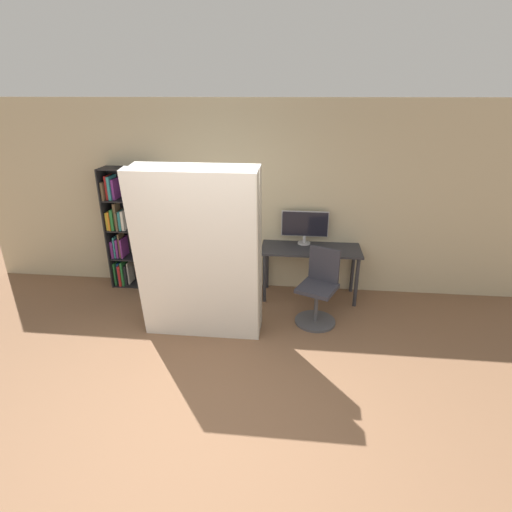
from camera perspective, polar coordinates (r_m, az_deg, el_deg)
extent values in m
plane|color=brown|center=(3.74, -7.73, -25.24)|extent=(16.00, 16.00, 0.00)
cube|color=#C6B793|center=(5.75, -1.26, 8.20)|extent=(8.00, 0.06, 2.70)
cube|color=#2D2D33|center=(5.60, 7.86, 0.97)|extent=(1.38, 0.56, 0.03)
cylinder|color=#2D2D33|center=(5.56, 1.22, -3.20)|extent=(0.05, 0.05, 0.72)
cylinder|color=#2D2D33|center=(5.61, 14.15, -3.69)|extent=(0.05, 0.05, 0.72)
cylinder|color=#2D2D33|center=(5.96, 1.59, -1.37)|extent=(0.05, 0.05, 0.72)
cylinder|color=#2D2D33|center=(6.00, 13.63, -1.84)|extent=(0.05, 0.05, 0.72)
cylinder|color=#B7B7BC|center=(5.75, 6.87, 1.86)|extent=(0.18, 0.18, 0.02)
cylinder|color=#B7B7BC|center=(5.73, 6.89, 2.44)|extent=(0.04, 0.04, 0.10)
cube|color=#B7B7BC|center=(5.66, 7.00, 4.60)|extent=(0.66, 0.02, 0.37)
cube|color=black|center=(5.66, 7.00, 4.58)|extent=(0.64, 0.03, 0.34)
cylinder|color=#4C4C51|center=(5.28, 8.43, -9.19)|extent=(0.52, 0.52, 0.03)
cylinder|color=#4C4C51|center=(5.16, 8.57, -6.99)|extent=(0.05, 0.05, 0.43)
cube|color=#33333D|center=(5.05, 8.73, -4.60)|extent=(0.58, 0.58, 0.05)
cube|color=#33333D|center=(5.12, 9.72, -1.21)|extent=(0.38, 0.20, 0.45)
cube|color=black|center=(6.28, -20.20, 3.70)|extent=(0.02, 0.34, 1.79)
cube|color=black|center=(5.99, -13.57, 3.58)|extent=(0.02, 0.34, 1.79)
cube|color=black|center=(6.26, -16.42, 4.12)|extent=(0.78, 0.02, 1.79)
cube|color=black|center=(6.45, -16.09, -3.82)|extent=(0.75, 0.30, 0.02)
cube|color=black|center=(6.27, -16.52, -0.18)|extent=(0.75, 0.30, 0.02)
cube|color=black|center=(6.12, -16.97, 3.65)|extent=(0.75, 0.30, 0.02)
cube|color=black|center=(6.00, -17.44, 7.65)|extent=(0.75, 0.30, 0.02)
cube|color=black|center=(5.91, -17.93, 11.79)|extent=(0.75, 0.30, 0.02)
cube|color=#287A38|center=(6.51, -19.12, -2.15)|extent=(0.03, 0.25, 0.35)
cube|color=#1E4C9E|center=(6.52, -18.77, -2.16)|extent=(0.03, 0.18, 0.33)
cube|color=red|center=(6.45, -18.60, -2.46)|extent=(0.04, 0.21, 0.32)
cube|color=#287A38|center=(6.45, -18.20, -2.15)|extent=(0.03, 0.25, 0.37)
cube|color=#232328|center=(6.45, -17.86, -2.39)|extent=(0.03, 0.21, 0.31)
cube|color=silver|center=(6.47, -17.48, -2.12)|extent=(0.02, 0.21, 0.34)
cube|color=#7A2D84|center=(6.37, -19.50, 1.13)|extent=(0.04, 0.25, 0.26)
cube|color=teal|center=(6.32, -19.34, 1.29)|extent=(0.02, 0.17, 0.32)
cube|color=#7A2D84|center=(6.32, -18.96, 1.17)|extent=(0.03, 0.20, 0.28)
cube|color=brown|center=(6.31, -18.63, 1.61)|extent=(0.02, 0.20, 0.37)
cube|color=#7A2D84|center=(6.32, -18.31, 1.27)|extent=(0.02, 0.25, 0.29)
cube|color=gold|center=(6.19, -20.23, 4.80)|extent=(0.03, 0.18, 0.26)
cube|color=orange|center=(6.20, -19.85, 4.94)|extent=(0.02, 0.25, 0.28)
cube|color=#287A38|center=(6.18, -19.51, 5.07)|extent=(0.04, 0.24, 0.30)
cube|color=brown|center=(6.15, -19.21, 5.44)|extent=(0.04, 0.17, 0.39)
cube|color=brown|center=(6.14, -18.93, 4.90)|extent=(0.02, 0.25, 0.27)
cube|color=teal|center=(6.15, -18.55, 4.96)|extent=(0.04, 0.24, 0.27)
cube|color=silver|center=(6.12, -18.20, 4.98)|extent=(0.04, 0.22, 0.28)
cube|color=brown|center=(6.08, -20.80, 8.73)|extent=(0.03, 0.19, 0.26)
cube|color=red|center=(6.10, -20.25, 9.24)|extent=(0.03, 0.21, 0.34)
cube|color=teal|center=(6.09, -19.85, 9.23)|extent=(0.04, 0.25, 0.33)
cube|color=#7A2D84|center=(6.08, -19.40, 9.08)|extent=(0.03, 0.22, 0.29)
cube|color=silver|center=(4.49, -8.49, -0.53)|extent=(1.39, 0.40, 2.06)
cube|color=beige|center=(4.37, 0.32, -0.91)|extent=(0.01, 0.40, 2.01)
cube|color=silver|center=(4.73, -7.70, 0.74)|extent=(1.39, 0.37, 2.06)
cube|color=beige|center=(4.62, 0.66, 0.41)|extent=(0.01, 0.37, 2.02)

